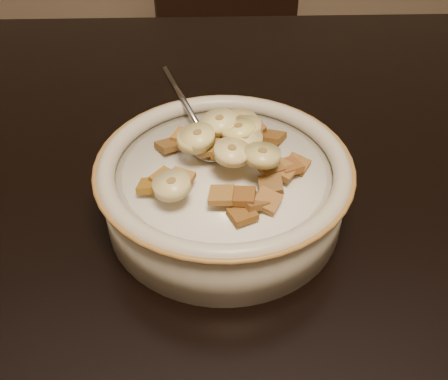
{
  "coord_description": "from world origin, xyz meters",
  "views": [
    {
      "loc": [
        -0.1,
        -0.38,
        1.09
      ],
      "look_at": [
        -0.08,
        -0.03,
        0.78
      ],
      "focal_mm": 40.0,
      "sensor_mm": 36.0,
      "label": 1
    }
  ],
  "objects_px": {
    "chair": "(231,87)",
    "cereal_bowl": "(224,193)",
    "table": "(302,205)",
    "spoon": "(209,145)"
  },
  "relations": [
    {
      "from": "chair",
      "to": "cereal_bowl",
      "type": "bearing_deg",
      "value": -105.26
    },
    {
      "from": "table",
      "to": "chair",
      "type": "bearing_deg",
      "value": 93.04
    },
    {
      "from": "cereal_bowl",
      "to": "spoon",
      "type": "relative_size",
      "value": 4.17
    },
    {
      "from": "cereal_bowl",
      "to": "spoon",
      "type": "distance_m",
      "value": 0.05
    },
    {
      "from": "chair",
      "to": "spoon",
      "type": "height_order",
      "value": "chair"
    },
    {
      "from": "chair",
      "to": "table",
      "type": "bearing_deg",
      "value": -99.12
    },
    {
      "from": "chair",
      "to": "spoon",
      "type": "relative_size",
      "value": 16.23
    },
    {
      "from": "cereal_bowl",
      "to": "chair",
      "type": "bearing_deg",
      "value": 85.8
    },
    {
      "from": "chair",
      "to": "cereal_bowl",
      "type": "xyz_separation_m",
      "value": [
        -0.06,
        -0.79,
        0.34
      ]
    },
    {
      "from": "cereal_bowl",
      "to": "table",
      "type": "bearing_deg",
      "value": 18.82
    }
  ]
}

